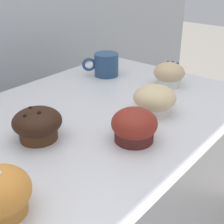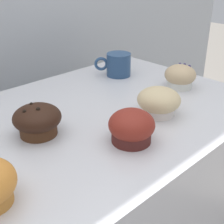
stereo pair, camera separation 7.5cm
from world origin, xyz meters
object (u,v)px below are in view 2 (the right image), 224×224
object	(u,v)px
muffin_back_left	(159,102)
muffin_back_right	(131,127)
muffin_front_right	(180,77)
coffee_cup	(118,64)
muffin_front_left	(37,120)

from	to	relation	value
muffin_back_left	muffin_back_right	world-z (taller)	muffin_back_right
muffin_back_left	muffin_front_right	bearing A→B (deg)	20.05
muffin_front_right	coffee_cup	size ratio (longest dim) A/B	0.90
muffin_front_right	coffee_cup	bearing A→B (deg)	105.72
muffin_back_left	muffin_front_right	distance (m)	0.22
muffin_back_right	coffee_cup	bearing A→B (deg)	48.84
muffin_back_left	muffin_front_left	xyz separation A→B (m)	(-0.29, 0.13, 0.00)
muffin_front_left	coffee_cup	size ratio (longest dim) A/B	1.02
muffin_front_right	muffin_front_left	bearing A→B (deg)	173.42
muffin_back_right	muffin_front_right	size ratio (longest dim) A/B	1.06
muffin_back_left	muffin_back_right	distance (m)	0.16
muffin_front_left	coffee_cup	bearing A→B (deg)	20.79
muffin_front_left	coffee_cup	world-z (taller)	coffee_cup
muffin_back_right	muffin_front_right	world-z (taller)	muffin_back_right
muffin_front_left	muffin_front_right	xyz separation A→B (m)	(0.49, -0.06, -0.00)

